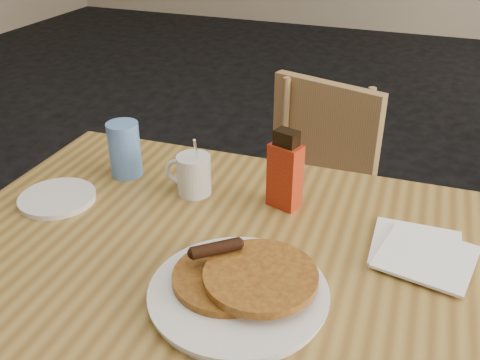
# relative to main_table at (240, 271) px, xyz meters

# --- Properties ---
(main_table) EXTENTS (1.24, 0.86, 0.75)m
(main_table) POSITION_rel_main_table_xyz_m (0.00, 0.00, 0.00)
(main_table) COLOR olive
(main_table) RESTS_ON floor
(chair_main_far) EXTENTS (0.46, 0.47, 0.82)m
(chair_main_far) POSITION_rel_main_table_xyz_m (-0.02, 0.72, -0.22)
(chair_main_far) COLOR #AB7950
(chair_main_far) RESTS_ON floor
(pancake_plate) EXTENTS (0.30, 0.30, 0.07)m
(pancake_plate) POSITION_rel_main_table_xyz_m (0.04, -0.11, 0.06)
(pancake_plate) COLOR white
(pancake_plate) RESTS_ON main_table
(coffee_mug) EXTENTS (0.11, 0.08, 0.14)m
(coffee_mug) POSITION_rel_main_table_xyz_m (-0.18, 0.17, 0.09)
(coffee_mug) COLOR white
(coffee_mug) RESTS_ON main_table
(syrup_bottle) EXTENTS (0.08, 0.06, 0.17)m
(syrup_bottle) POSITION_rel_main_table_xyz_m (0.03, 0.19, 0.12)
(syrup_bottle) COLOR maroon
(syrup_bottle) RESTS_ON main_table
(napkin_stack) EXTENTS (0.20, 0.21, 0.01)m
(napkin_stack) POSITION_rel_main_table_xyz_m (0.32, 0.11, 0.05)
(napkin_stack) COLOR white
(napkin_stack) RESTS_ON main_table
(blue_tumbler) EXTENTS (0.09, 0.09, 0.13)m
(blue_tumbler) POSITION_rel_main_table_xyz_m (-0.36, 0.20, 0.11)
(blue_tumbler) COLOR #5785CC
(blue_tumbler) RESTS_ON main_table
(side_saucer) EXTENTS (0.20, 0.20, 0.01)m
(side_saucer) POSITION_rel_main_table_xyz_m (-0.44, 0.04, 0.05)
(side_saucer) COLOR white
(side_saucer) RESTS_ON main_table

